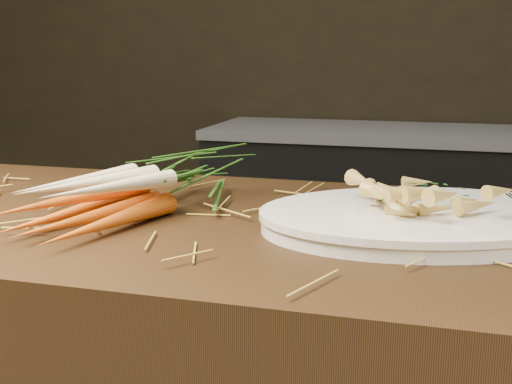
# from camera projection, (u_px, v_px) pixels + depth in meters

# --- Properties ---
(back_counter) EXTENTS (1.82, 0.62, 0.84)m
(back_counter) POSITION_uv_depth(u_px,v_px,m) (413.00, 223.00, 2.87)
(back_counter) COLOR black
(back_counter) RESTS_ON ground
(straw_bedding) EXTENTS (1.40, 0.60, 0.02)m
(straw_bedding) POSITION_uv_depth(u_px,v_px,m) (199.00, 211.00, 1.08)
(straw_bedding) COLOR #AD8C35
(straw_bedding) RESTS_ON main_counter
(root_veg_bunch) EXTENTS (0.31, 0.54, 0.10)m
(root_veg_bunch) POSITION_uv_depth(u_px,v_px,m) (159.00, 183.00, 1.12)
(root_veg_bunch) COLOR #C13B01
(root_veg_bunch) RESTS_ON main_counter
(serving_platter) EXTENTS (0.59, 0.49, 0.03)m
(serving_platter) POSITION_uv_depth(u_px,v_px,m) (423.00, 222.00, 0.99)
(serving_platter) COLOR white
(serving_platter) RESTS_ON main_counter
(roasted_veg_heap) EXTENTS (0.29, 0.25, 0.06)m
(roasted_veg_heap) POSITION_uv_depth(u_px,v_px,m) (424.00, 196.00, 0.99)
(roasted_veg_heap) COLOR #B08C40
(roasted_veg_heap) RESTS_ON serving_platter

